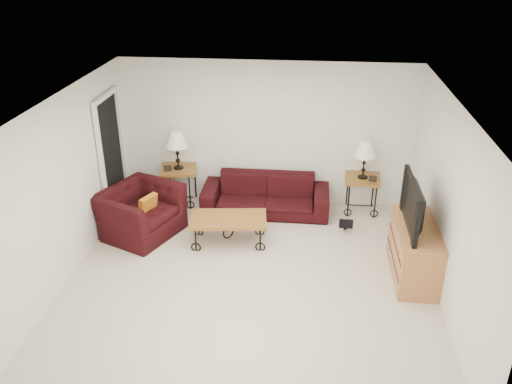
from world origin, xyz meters
TOP-DOWN VIEW (x-y plane):
  - ground at (0.00, 0.00)m, footprint 5.00×5.00m
  - wall_back at (0.00, 2.50)m, footprint 5.00×0.02m
  - wall_front at (0.00, -2.50)m, footprint 5.00×0.02m
  - wall_left at (-2.50, 0.00)m, footprint 0.02×5.00m
  - wall_right at (2.50, 0.00)m, footprint 0.02×5.00m
  - ceiling at (0.00, 0.00)m, footprint 5.00×5.00m
  - doorway at (-2.47, 1.65)m, footprint 0.08×0.94m
  - sofa at (0.03, 2.02)m, footprint 2.15×0.84m
  - side_table_left at (-1.51, 2.20)m, footprint 0.70×0.70m
  - side_table_right at (1.65, 2.20)m, footprint 0.62×0.62m
  - lamp_left at (-1.51, 2.20)m, footprint 0.43×0.43m
  - lamp_right at (1.65, 2.20)m, footprint 0.38×0.38m
  - photo_frame_left at (-1.66, 2.05)m, footprint 0.13×0.06m
  - photo_frame_right at (1.80, 2.05)m, footprint 0.13×0.05m
  - coffee_table at (-0.45, 0.92)m, footprint 1.22×0.75m
  - armchair at (-1.88, 1.06)m, footprint 1.41×1.49m
  - throw_pillow at (-1.73, 1.01)m, footprint 0.22×0.35m
  - tv_stand at (2.23, 0.32)m, footprint 0.54×1.29m
  - television at (2.21, 0.32)m, footprint 0.15×1.16m
  - backpack at (1.37, 1.51)m, footprint 0.38×0.32m

SIDE VIEW (x-z plane):
  - ground at x=0.00m, z-range 0.00..0.00m
  - backpack at x=1.37m, z-range 0.00..0.43m
  - coffee_table at x=-0.45m, z-range 0.00..0.43m
  - sofa at x=0.03m, z-range 0.00..0.63m
  - side_table_right at x=1.65m, z-range 0.00..0.64m
  - side_table_left at x=-1.51m, z-range 0.00..0.66m
  - armchair at x=-1.88m, z-range 0.00..0.76m
  - tv_stand at x=2.23m, z-range 0.00..0.77m
  - throw_pillow at x=-1.73m, z-range 0.35..0.69m
  - photo_frame_right at x=1.80m, z-range 0.64..0.74m
  - photo_frame_left at x=-1.66m, z-range 0.66..0.77m
  - lamp_right at x=1.65m, z-range 0.64..1.27m
  - lamp_left at x=-1.51m, z-range 0.66..1.33m
  - doorway at x=-2.47m, z-range 0.00..2.04m
  - television at x=2.21m, z-range 0.77..1.44m
  - wall_back at x=0.00m, z-range 0.00..2.50m
  - wall_front at x=0.00m, z-range 0.00..2.50m
  - wall_left at x=-2.50m, z-range 0.00..2.50m
  - wall_right at x=2.50m, z-range 0.00..2.50m
  - ceiling at x=0.00m, z-range 2.50..2.50m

